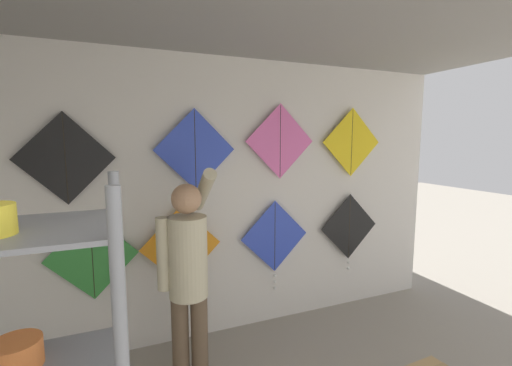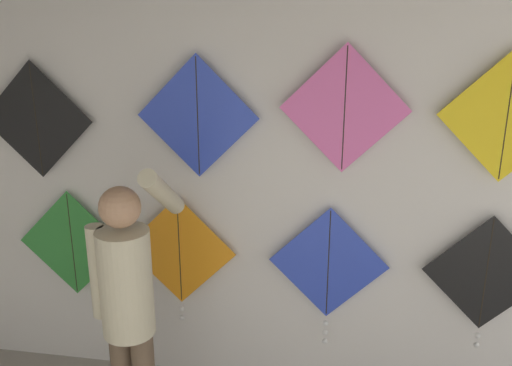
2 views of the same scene
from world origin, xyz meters
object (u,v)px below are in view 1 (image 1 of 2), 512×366
at_px(kite_1, 181,248).
at_px(kite_4, 65,159).
at_px(kite_3, 349,228).
at_px(kite_7, 352,142).
at_px(shopkeeper, 188,271).
at_px(kite_2, 275,239).
at_px(kite_0, 92,257).
at_px(kite_6, 280,141).
at_px(kite_5, 195,150).

relative_size(kite_1, kite_4, 1.18).
relative_size(kite_3, kite_7, 1.18).
distance_m(shopkeeper, kite_7, 2.36).
bearing_deg(kite_2, shopkeeper, -146.06).
relative_size(kite_2, kite_4, 1.27).
xyz_separation_m(kite_0, kite_6, (1.82, 0.00, 1.00)).
height_order(shopkeeper, kite_6, kite_6).
bearing_deg(kite_4, kite_2, -0.02).
xyz_separation_m(kite_2, kite_4, (-1.92, 0.00, 0.90)).
height_order(kite_4, kite_5, kite_5).
bearing_deg(shopkeeper, kite_1, 96.15).
xyz_separation_m(shopkeeper, kite_7, (2.03, 0.72, 0.96)).
bearing_deg(kite_6, kite_1, -179.98).
relative_size(kite_4, kite_5, 1.00).
height_order(shopkeeper, kite_0, shopkeeper).
height_order(kite_1, kite_4, kite_4).
bearing_deg(kite_2, kite_1, 179.99).
relative_size(kite_4, kite_6, 1.00).
relative_size(kite_3, kite_5, 1.18).
height_order(kite_3, kite_6, kite_6).
xyz_separation_m(kite_4, kite_6, (1.98, 0.00, 0.14)).
bearing_deg(kite_5, kite_1, -179.87).
relative_size(kite_5, kite_7, 1.00).
xyz_separation_m(kite_0, kite_4, (-0.15, 0.00, 0.87)).
bearing_deg(shopkeeper, kite_4, 151.82).
bearing_deg(kite_6, shopkeeper, -147.34).
relative_size(kite_3, kite_6, 1.18).
distance_m(shopkeeper, kite_2, 1.29).
bearing_deg(kite_1, kite_5, 0.13).
distance_m(kite_4, kite_6, 1.98).
xyz_separation_m(kite_1, kite_2, (1.00, -0.00, -0.02)).
xyz_separation_m(kite_2, kite_3, (0.97, 0.00, 0.02)).
xyz_separation_m(kite_5, kite_7, (1.80, 0.00, 0.06)).
height_order(kite_2, kite_7, kite_7).
relative_size(kite_4, kite_7, 1.00).
bearing_deg(kite_3, kite_1, 180.00).
height_order(kite_4, kite_6, kite_6).
distance_m(kite_3, kite_4, 3.02).
bearing_deg(kite_0, shopkeeper, -46.08).
bearing_deg(kite_7, kite_1, -179.99).
bearing_deg(kite_2, kite_3, 0.01).
bearing_deg(kite_0, kite_5, 0.00).
distance_m(shopkeeper, kite_5, 1.17).
distance_m(kite_5, kite_7, 1.80).
bearing_deg(kite_5, kite_3, -0.01).
xyz_separation_m(shopkeeper, kite_5, (0.23, 0.72, 0.89)).
bearing_deg(kite_2, kite_4, 179.98).
relative_size(kite_0, kite_1, 0.85).
distance_m(kite_3, kite_7, 1.00).
relative_size(kite_0, kite_4, 1.00).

